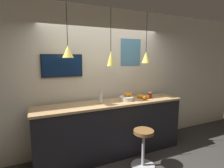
{
  "coord_description": "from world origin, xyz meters",
  "views": [
    {
      "loc": [
        -1.34,
        -2.31,
        1.91
      ],
      "look_at": [
        0.0,
        0.65,
        1.42
      ],
      "focal_mm": 28.0,
      "sensor_mm": 36.0,
      "label": 1
    }
  ],
  "objects_px": {
    "bar_stool": "(143,143)",
    "juice_bottle": "(101,97)",
    "spread_jar": "(150,95)",
    "mounted_tv": "(62,66)",
    "fruit_bowl": "(127,98)"
  },
  "relations": [
    {
      "from": "juice_bottle",
      "to": "mounted_tv",
      "type": "relative_size",
      "value": 0.38
    },
    {
      "from": "bar_stool",
      "to": "fruit_bowl",
      "type": "distance_m",
      "value": 0.91
    },
    {
      "from": "fruit_bowl",
      "to": "spread_jar",
      "type": "bearing_deg",
      "value": 0.16
    },
    {
      "from": "bar_stool",
      "to": "juice_bottle",
      "type": "relative_size",
      "value": 2.38
    },
    {
      "from": "juice_bottle",
      "to": "mounted_tv",
      "type": "xyz_separation_m",
      "value": [
        -0.62,
        0.35,
        0.58
      ]
    },
    {
      "from": "bar_stool",
      "to": "juice_bottle",
      "type": "distance_m",
      "value": 1.11
    },
    {
      "from": "fruit_bowl",
      "to": "juice_bottle",
      "type": "height_order",
      "value": "juice_bottle"
    },
    {
      "from": "bar_stool",
      "to": "mounted_tv",
      "type": "xyz_separation_m",
      "value": [
        -1.18,
        0.95,
        1.33
      ]
    },
    {
      "from": "juice_bottle",
      "to": "spread_jar",
      "type": "relative_size",
      "value": 2.46
    },
    {
      "from": "spread_jar",
      "to": "juice_bottle",
      "type": "bearing_deg",
      "value": -180.0
    },
    {
      "from": "fruit_bowl",
      "to": "juice_bottle",
      "type": "relative_size",
      "value": 1.0
    },
    {
      "from": "bar_stool",
      "to": "mounted_tv",
      "type": "distance_m",
      "value": 2.01
    },
    {
      "from": "bar_stool",
      "to": "mounted_tv",
      "type": "relative_size",
      "value": 0.91
    },
    {
      "from": "spread_jar",
      "to": "mounted_tv",
      "type": "xyz_separation_m",
      "value": [
        -1.73,
        0.35,
        0.64
      ]
    },
    {
      "from": "bar_stool",
      "to": "spread_jar",
      "type": "relative_size",
      "value": 5.84
    }
  ]
}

